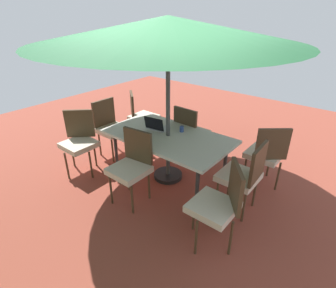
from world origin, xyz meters
name	(u,v)px	position (x,y,z in m)	size (l,w,h in m)	color
ground_plane	(168,177)	(0.00, 0.00, -0.01)	(10.00, 10.00, 0.02)	brown
dining_table	(168,138)	(0.00, 0.00, 0.67)	(1.83, 1.02, 0.72)	silver
patio_umbrella	(168,30)	(0.00, 0.00, 2.13)	(3.36, 3.36, 2.29)	#4C4C4C
chair_south	(190,131)	(0.04, -0.63, 0.55)	(0.46, 0.47, 0.98)	beige
chair_east	(110,125)	(1.26, 0.04, 0.55)	(0.47, 0.46, 0.98)	beige
chair_north	(132,164)	(0.03, 0.71, 0.55)	(0.47, 0.48, 0.98)	beige
chair_southeast	(141,115)	(1.22, -0.66, 0.55)	(0.58, 0.59, 0.98)	beige
chair_northeast	(79,139)	(1.20, 0.71, 0.55)	(0.59, 0.59, 0.98)	beige
chair_northwest	(219,202)	(-1.24, 0.66, 0.55)	(0.58, 0.58, 0.98)	beige
chair_southwest	(266,152)	(-1.21, -0.71, 0.55)	(0.58, 0.59, 0.98)	beige
chair_west	(244,174)	(-1.20, 0.00, 0.55)	(0.47, 0.46, 0.98)	beige
laptop	(156,126)	(0.27, -0.05, 0.77)	(0.35, 0.29, 0.21)	#B7B7BC
cup	(182,129)	(-0.08, -0.22, 0.76)	(0.06, 0.06, 0.09)	#334C99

